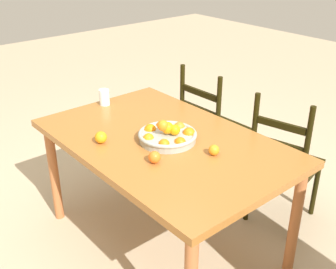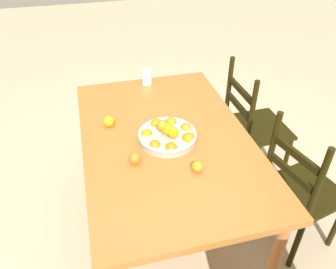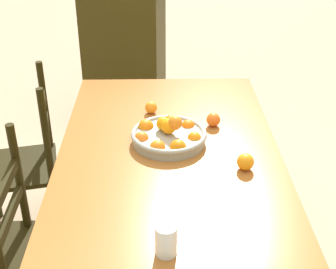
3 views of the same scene
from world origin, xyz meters
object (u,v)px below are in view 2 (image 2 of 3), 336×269
chair_near_window (300,192)px  dining_table (166,147)px  orange_loose_0 (135,158)px  drinking_glass (147,77)px  fruit_bowl (168,135)px  orange_loose_1 (109,121)px  chair_by_cabinet (253,127)px  orange_loose_2 (197,167)px

chair_near_window → dining_table: bearing=53.6°
orange_loose_0 → drinking_glass: size_ratio=0.60×
drinking_glass → fruit_bowl: bearing=-1.5°
orange_loose_0 → orange_loose_1: orange_loose_1 is taller
dining_table → chair_by_cabinet: size_ratio=1.57×
chair_near_window → fruit_bowl: size_ratio=2.80×
chair_by_cabinet → drinking_glass: size_ratio=8.72×
chair_near_window → orange_loose_1: chair_near_window is taller
chair_near_window → orange_loose_1: (-0.54, -1.09, 0.36)m
chair_by_cabinet → chair_near_window: bearing=177.7°
chair_near_window → fruit_bowl: chair_near_window is taller
chair_near_window → orange_loose_0: size_ratio=14.42×
dining_table → fruit_bowl: (0.03, 0.01, 0.12)m
chair_by_cabinet → orange_loose_0: (0.55, -1.01, 0.35)m
chair_by_cabinet → drinking_glass: (-0.33, -0.77, 0.38)m
drinking_glass → orange_loose_0: bearing=-15.6°
chair_near_window → orange_loose_1: size_ratio=13.53×
orange_loose_1 → chair_by_cabinet: bearing=98.3°
fruit_bowl → orange_loose_0: (0.15, -0.23, -0.00)m
dining_table → orange_loose_0: bearing=-49.5°
fruit_bowl → orange_loose_0: bearing=-55.7°
chair_near_window → orange_loose_1: 1.27m
chair_near_window → fruit_bowl: 0.91m
orange_loose_1 → orange_loose_2: orange_loose_1 is taller
orange_loose_0 → orange_loose_1: size_ratio=0.94×
drinking_glass → orange_loose_1: bearing=-34.5°
chair_near_window → chair_by_cabinet: 0.70m
orange_loose_0 → drinking_glass: drinking_glass is taller
fruit_bowl → drinking_glass: size_ratio=3.10×
orange_loose_0 → orange_loose_2: 0.34m
orange_loose_0 → orange_loose_2: (0.15, 0.30, -0.00)m
dining_table → orange_loose_2: bearing=14.3°
fruit_bowl → orange_loose_2: 0.31m
chair_by_cabinet → drinking_glass: 0.92m
orange_loose_2 → drinking_glass: drinking_glass is taller
chair_near_window → orange_loose_1: bearing=51.2°
chair_by_cabinet → dining_table: bearing=113.4°
chair_near_window → drinking_glass: 1.34m
chair_near_window → drinking_glass: (-1.04, -0.75, 0.38)m
drinking_glass → orange_loose_2: bearing=3.3°
chair_near_window → fruit_bowl: bearing=55.6°
orange_loose_0 → orange_loose_1: 0.40m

